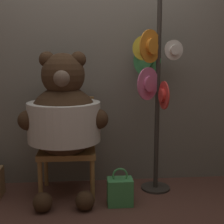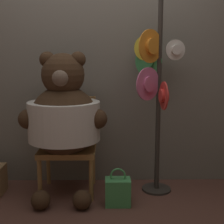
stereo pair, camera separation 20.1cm
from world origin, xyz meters
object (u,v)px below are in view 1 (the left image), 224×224
teddy_bear (64,117)px  handbag_on_ground (120,191)px  chair (68,141)px  hat_display_rack (154,85)px

teddy_bear → handbag_on_ground: size_ratio=3.99×
chair → handbag_on_ground: bearing=-37.6°
hat_display_rack → handbag_on_ground: 1.01m
teddy_bear → chair: bearing=83.9°
hat_display_rack → chair: bearing=174.7°
hat_display_rack → handbag_on_ground: bearing=-140.7°
teddy_bear → hat_display_rack: size_ratio=0.72×
teddy_bear → hat_display_rack: 0.87m
chair → teddy_bear: size_ratio=0.68×
chair → hat_display_rack: size_ratio=0.49×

